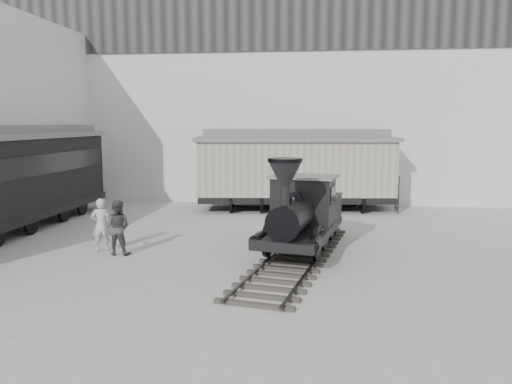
# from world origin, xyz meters

# --- Properties ---
(ground) EXTENTS (90.00, 90.00, 0.00)m
(ground) POSITION_xyz_m (0.00, 0.00, 0.00)
(ground) COLOR #9E9E9B
(north_wall) EXTENTS (34.00, 2.51, 11.00)m
(north_wall) POSITION_xyz_m (0.00, 14.98, 5.55)
(north_wall) COLOR silver
(north_wall) RESTS_ON ground
(locomotive) EXTENTS (3.74, 9.39, 3.24)m
(locomotive) POSITION_xyz_m (0.87, 3.50, 1.20)
(locomotive) COLOR #38322D
(locomotive) RESTS_ON ground
(boxcar) EXTENTS (10.05, 3.99, 4.01)m
(boxcar) POSITION_xyz_m (0.39, 12.06, 2.10)
(boxcar) COLOR black
(boxcar) RESTS_ON ground
(visitor_a) EXTENTS (0.75, 0.60, 1.81)m
(visitor_a) POSITION_xyz_m (-5.84, 3.12, 0.91)
(visitor_a) COLOR beige
(visitor_a) RESTS_ON ground
(visitor_b) EXTENTS (0.91, 0.73, 1.82)m
(visitor_b) POSITION_xyz_m (-5.14, 2.77, 0.91)
(visitor_b) COLOR #424242
(visitor_b) RESTS_ON ground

